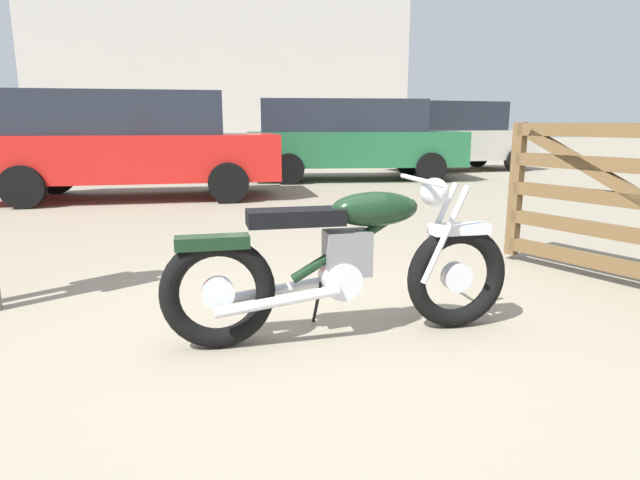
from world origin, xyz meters
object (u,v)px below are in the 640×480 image
at_px(vintage_motorcycle, 346,263).
at_px(silver_sedan_mid, 127,142).
at_px(pale_sedan_back, 349,137).
at_px(dark_sedan_left, 457,136).

relative_size(vintage_motorcycle, silver_sedan_mid, 0.43).
bearing_deg(pale_sedan_back, dark_sedan_left, 33.01).
height_order(vintage_motorcycle, dark_sedan_left, dark_sedan_left).
relative_size(silver_sedan_mid, pale_sedan_back, 0.98).
relative_size(silver_sedan_mid, dark_sedan_left, 1.18).
height_order(vintage_motorcycle, pale_sedan_back, pale_sedan_back).
distance_m(vintage_motorcycle, silver_sedan_mid, 6.96).
bearing_deg(dark_sedan_left, pale_sedan_back, -161.29).
xyz_separation_m(pale_sedan_back, dark_sedan_left, (3.46, 1.58, -0.02)).
distance_m(vintage_motorcycle, pale_sedan_back, 9.24).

